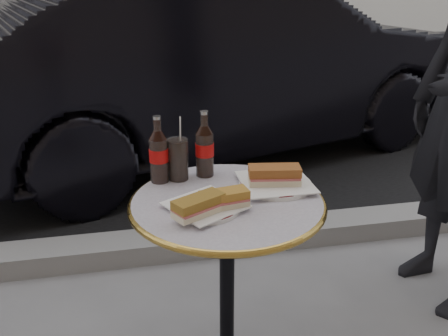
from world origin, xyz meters
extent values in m
cube|color=black|center=(0.00, 5.00, 0.00)|extent=(40.00, 8.00, 0.00)
cube|color=gray|center=(0.00, 0.90, 0.05)|extent=(40.00, 0.20, 0.12)
cylinder|color=silver|center=(-0.08, -0.05, 0.74)|extent=(0.27, 0.27, 0.01)
cylinder|color=white|center=(0.18, 0.07, 0.74)|extent=(0.28, 0.28, 0.01)
cube|color=olive|center=(-0.11, -0.11, 0.77)|extent=(0.17, 0.14, 0.05)
cube|color=#B17B2C|center=(-0.02, -0.07, 0.77)|extent=(0.15, 0.09, 0.05)
cube|color=brown|center=(0.17, 0.06, 0.77)|extent=(0.18, 0.10, 0.06)
cylinder|color=black|center=(-0.13, 0.19, 0.81)|extent=(0.08, 0.08, 0.15)
imported|color=black|center=(0.46, 2.41, 0.70)|extent=(2.67, 4.50, 1.40)
camera|label=1|loc=(-0.29, -1.38, 1.42)|focal=40.00mm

